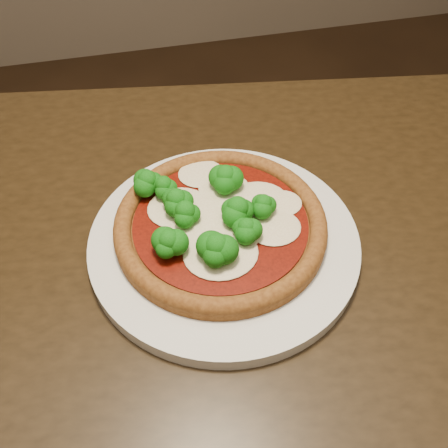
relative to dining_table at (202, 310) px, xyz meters
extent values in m
cube|color=black|center=(0.00, 0.00, 0.08)|extent=(1.40, 0.95, 0.04)
cylinder|color=silver|center=(0.04, 0.02, 0.11)|extent=(0.32, 0.32, 0.02)
cylinder|color=brown|center=(0.03, 0.03, 0.12)|extent=(0.25, 0.25, 0.01)
torus|color=brown|center=(0.03, 0.03, 0.13)|extent=(0.25, 0.25, 0.02)
cylinder|color=#670F04|center=(0.03, 0.03, 0.13)|extent=(0.21, 0.21, 0.00)
ellipsoid|color=#F2E4C0|center=(0.05, 0.08, 0.13)|extent=(0.06, 0.06, 0.01)
ellipsoid|color=#F2E4C0|center=(0.08, 0.05, 0.13)|extent=(0.08, 0.07, 0.01)
ellipsoid|color=#F2E4C0|center=(0.03, 0.03, 0.13)|extent=(0.11, 0.10, 0.01)
ellipsoid|color=#F2E4C0|center=(0.02, -0.01, 0.13)|extent=(0.09, 0.08, 0.01)
ellipsoid|color=#F2E4C0|center=(0.03, 0.12, 0.13)|extent=(0.06, 0.05, 0.00)
ellipsoid|color=#F2E4C0|center=(-0.01, 0.07, 0.13)|extent=(0.08, 0.07, 0.01)
ellipsoid|color=#F2E4C0|center=(0.09, 0.01, 0.13)|extent=(0.06, 0.06, 0.01)
ellipsoid|color=#F2E4C0|center=(0.11, 0.04, 0.13)|extent=(0.05, 0.04, 0.00)
ellipsoid|color=#1A8B16|center=(0.06, 0.00, 0.15)|extent=(0.04, 0.04, 0.03)
ellipsoid|color=#1A8B16|center=(-0.03, 0.00, 0.15)|extent=(0.04, 0.04, 0.04)
ellipsoid|color=#1A8B16|center=(0.02, -0.02, 0.15)|extent=(0.05, 0.05, 0.04)
ellipsoid|color=#1A8B16|center=(0.05, 0.08, 0.15)|extent=(0.04, 0.04, 0.04)
ellipsoid|color=#1A8B16|center=(-0.02, 0.09, 0.15)|extent=(0.04, 0.04, 0.03)
ellipsoid|color=#1A8B16|center=(-0.01, 0.06, 0.15)|extent=(0.04, 0.04, 0.04)
ellipsoid|color=#1A8B16|center=(-0.04, 0.10, 0.15)|extent=(0.04, 0.04, 0.03)
ellipsoid|color=#1A8B16|center=(0.05, 0.03, 0.15)|extent=(0.05, 0.05, 0.04)
ellipsoid|color=#1A8B16|center=(-0.01, 0.04, 0.15)|extent=(0.04, 0.04, 0.03)
ellipsoid|color=#1A8B16|center=(0.09, 0.03, 0.15)|extent=(0.04, 0.04, 0.03)
camera|label=1|loc=(-0.05, -0.35, 0.57)|focal=40.00mm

